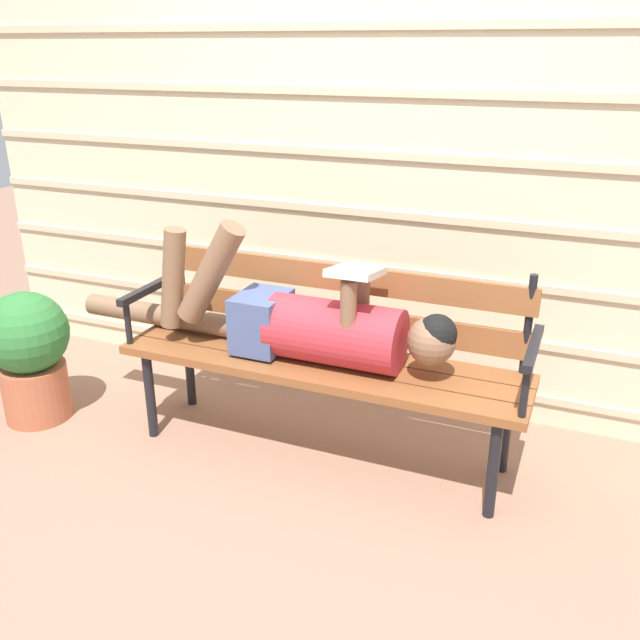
# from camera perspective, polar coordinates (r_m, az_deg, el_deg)

# --- Properties ---
(ground_plane) EXTENTS (12.00, 12.00, 0.00)m
(ground_plane) POSITION_cam_1_polar(r_m,az_deg,el_deg) (2.97, -1.21, -12.45)
(ground_plane) COLOR #936B56
(house_siding) EXTENTS (4.41, 0.08, 2.15)m
(house_siding) POSITION_cam_1_polar(r_m,az_deg,el_deg) (3.27, 4.46, 11.29)
(house_siding) COLOR beige
(house_siding) RESTS_ON ground
(park_bench) EXTENTS (1.74, 0.44, 0.86)m
(park_bench) POSITION_cam_1_polar(r_m,az_deg,el_deg) (2.91, 0.49, -2.05)
(park_bench) COLOR brown
(park_bench) RESTS_ON ground
(reclining_person) EXTENTS (1.79, 0.27, 0.58)m
(reclining_person) POSITION_cam_1_polar(r_m,az_deg,el_deg) (2.84, -1.57, -0.14)
(reclining_person) COLOR #B72D38
(potted_plant) EXTENTS (0.39, 0.39, 0.63)m
(potted_plant) POSITION_cam_1_polar(r_m,az_deg,el_deg) (3.48, -23.00, -2.39)
(potted_plant) COLOR #AD5B3D
(potted_plant) RESTS_ON ground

